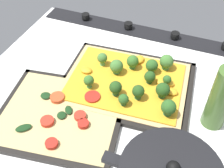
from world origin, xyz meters
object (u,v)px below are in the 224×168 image
object	(u,v)px
baking_tray_front	(126,85)
broccoli_pizza	(131,81)
baking_tray_back	(61,115)
veggie_pizza_back	(61,113)
oil_bottle	(222,97)

from	to	relation	value
baking_tray_front	broccoli_pizza	distance (cm)	2.15
baking_tray_back	veggie_pizza_back	distance (cm)	0.71
veggie_pizza_back	baking_tray_back	bearing A→B (deg)	13.73
baking_tray_back	oil_bottle	bearing A→B (deg)	-161.59
baking_tray_front	broccoli_pizza	bearing A→B (deg)	-168.98
broccoli_pizza	veggie_pizza_back	distance (cm)	20.59
baking_tray_front	veggie_pizza_back	xyz separation A→B (cm)	(11.61, 15.82, 0.69)
broccoli_pizza	veggie_pizza_back	size ratio (longest dim) A/B	1.11
veggie_pizza_back	broccoli_pizza	bearing A→B (deg)	-128.65
baking_tray_front	baking_tray_back	xyz separation A→B (cm)	(11.78, 15.86, 0.01)
baking_tray_back	veggie_pizza_back	size ratio (longest dim) A/B	1.09
baking_tray_back	broccoli_pizza	bearing A→B (deg)	-128.95
baking_tray_front	broccoli_pizza	size ratio (longest dim) A/B	1.07
baking_tray_front	broccoli_pizza	xyz separation A→B (cm)	(-1.23, -0.24, 1.75)
baking_tray_back	oil_bottle	world-z (taller)	oil_bottle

